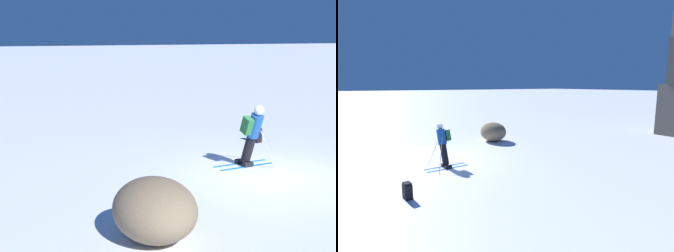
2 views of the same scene
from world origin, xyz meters
The scene contains 4 objects.
ground_plane centered at (0.00, 0.00, 0.00)m, with size 300.00×300.00×0.00m, color white.
skier centered at (0.71, 0.02, 0.98)m, with size 1.42×1.74×1.80m.
spare_backpack centered at (3.27, -2.00, 0.24)m, with size 0.32×0.25×0.50m.
exposed_boulder_1 centered at (-2.27, 4.14, 0.56)m, with size 1.71×1.45×1.11m, color #7A664C.
Camera 2 is at (10.92, -3.53, 3.31)m, focal length 28.00 mm.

